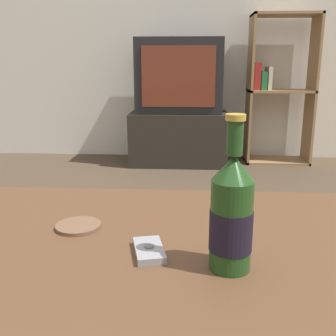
{
  "coord_description": "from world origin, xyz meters",
  "views": [
    {
      "loc": [
        0.11,
        -0.62,
        0.83
      ],
      "look_at": [
        0.05,
        0.3,
        0.59
      ],
      "focal_mm": 42.0,
      "sensor_mm": 36.0,
      "label": 1
    }
  ],
  "objects_px": {
    "tv_stand": "(179,138)",
    "beer_bottle": "(232,217)",
    "television": "(180,76)",
    "cell_phone": "(149,250)",
    "bookshelf": "(277,89)"
  },
  "relations": [
    {
      "from": "tv_stand",
      "to": "beer_bottle",
      "type": "bearing_deg",
      "value": -86.34
    },
    {
      "from": "tv_stand",
      "to": "beer_bottle",
      "type": "xyz_separation_m",
      "value": [
        0.17,
        -2.72,
        0.37
      ]
    },
    {
      "from": "tv_stand",
      "to": "television",
      "type": "relative_size",
      "value": 1.16
    },
    {
      "from": "television",
      "to": "beer_bottle",
      "type": "distance_m",
      "value": 2.73
    },
    {
      "from": "television",
      "to": "cell_phone",
      "type": "distance_m",
      "value": 2.68
    },
    {
      "from": "television",
      "to": "bookshelf",
      "type": "xyz_separation_m",
      "value": [
        0.82,
        0.1,
        -0.1
      ]
    },
    {
      "from": "tv_stand",
      "to": "cell_phone",
      "type": "height_order",
      "value": "cell_phone"
    },
    {
      "from": "bookshelf",
      "to": "cell_phone",
      "type": "bearing_deg",
      "value": -105.95
    },
    {
      "from": "tv_stand",
      "to": "bookshelf",
      "type": "height_order",
      "value": "bookshelf"
    },
    {
      "from": "bookshelf",
      "to": "beer_bottle",
      "type": "height_order",
      "value": "bookshelf"
    },
    {
      "from": "cell_phone",
      "to": "television",
      "type": "bearing_deg",
      "value": 77.17
    },
    {
      "from": "tv_stand",
      "to": "bookshelf",
      "type": "xyz_separation_m",
      "value": [
        0.82,
        0.09,
        0.42
      ]
    },
    {
      "from": "beer_bottle",
      "to": "television",
      "type": "bearing_deg",
      "value": 93.67
    },
    {
      "from": "television",
      "to": "tv_stand",
      "type": "bearing_deg",
      "value": 90.0
    },
    {
      "from": "television",
      "to": "beer_bottle",
      "type": "height_order",
      "value": "television"
    }
  ]
}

